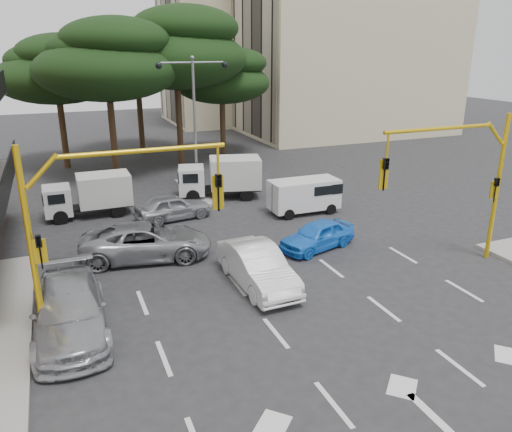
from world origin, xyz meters
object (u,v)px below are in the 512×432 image
Objects in this scene: car_blue_compact at (317,235)px; box_truck_b at (220,178)px; car_silver_cross_a at (146,241)px; box_truck_a at (89,196)px; signal_mast_right at (466,171)px; signal_mast_left at (95,214)px; car_silver_wagon at (69,311)px; street_lamp_center at (194,101)px; car_silver_cross_b at (173,207)px; van_white at (304,196)px; car_white_hatch at (257,267)px.

car_blue_compact is 0.76× the size of box_truck_b.
box_truck_a is at bearing 25.20° from car_silver_cross_a.
signal_mast_right is 13.61m from signal_mast_left.
car_blue_compact is 12.16m from box_truck_a.
car_blue_compact is 10.79m from car_silver_wagon.
street_lamp_center is at bearing 115.91° from signal_mast_right.
street_lamp_center reaches higher than car_silver_cross_b.
van_white is at bearing 33.81° from car_silver_wagon.
box_truck_b reaches higher than car_silver_cross_b.
van_white reaches higher than car_blue_compact.
signal_mast_right reaches higher than van_white.
car_silver_wagon is 15.00m from box_truck_b.
car_blue_compact is 0.95× the size of car_silver_cross_b.
car_white_hatch is at bearing -176.64° from box_truck_b.
van_white is (6.69, -1.54, 0.26)m from car_silver_cross_b.
street_lamp_center is 1.46× the size of car_silver_cross_a.
car_blue_compact is at bearing 140.55° from signal_mast_right.
box_truck_b reaches higher than car_silver_cross_a.
box_truck_b is (7.35, 0.61, 0.10)m from box_truck_a.
signal_mast_left is at bearing -169.26° from car_white_hatch.
car_silver_cross_b is 0.87× the size of box_truck_a.
car_silver_cross_b is at bearing 143.32° from box_truck_b.
signal_mast_left is at bearing 162.89° from box_truck_b.
car_white_hatch is at bearing 12.83° from signal_mast_left.
signal_mast_right is 1.32× the size of car_white_hatch.
street_lamp_center is 6.85m from car_silver_cross_b.
street_lamp_center is 11.76m from car_blue_compact.
car_white_hatch is 1.04× the size of box_truck_a.
signal_mast_right is 14.98m from car_silver_wagon.
signal_mast_left is at bearing 168.05° from car_silver_cross_a.
car_silver_cross_b is at bearing -120.23° from street_lamp_center.
car_white_hatch is 11.50m from box_truck_b.
box_truck_b is (-1.48, 8.96, 0.55)m from car_blue_compact.
car_silver_cross_b is at bearing -158.54° from car_blue_compact.
signal_mast_left is at bearing -52.70° from van_white.
car_white_hatch is (5.52, 1.26, -3.14)m from signal_mast_left.
car_silver_cross_b is (-1.19, 8.50, -0.10)m from car_white_hatch.
signal_mast_right is at bearing -10.92° from car_white_hatch.
car_silver_wagon is at bearing -119.98° from street_lamp_center.
signal_mast_right is 1.56× the size of car_silver_cross_b.
car_silver_wagon is 11.61m from box_truck_a.
car_blue_compact is at bearing -93.52° from car_silver_cross_a.
signal_mast_right is 1.13× the size of car_silver_cross_a.
car_silver_wagon reaches higher than car_silver_cross_a.
car_silver_cross_b is 6.87m from van_white.
car_silver_cross_a is 4.92m from car_silver_cross_b.
signal_mast_left is 1.64× the size of van_white.
signal_mast_left reaches higher than box_truck_b.
car_silver_cross_b is at bearing 66.08° from signal_mast_left.
signal_mast_right reaches higher than car_white_hatch.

